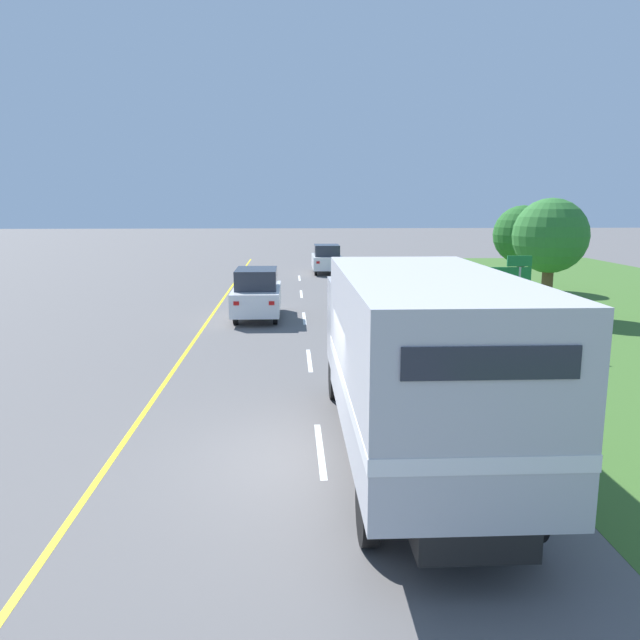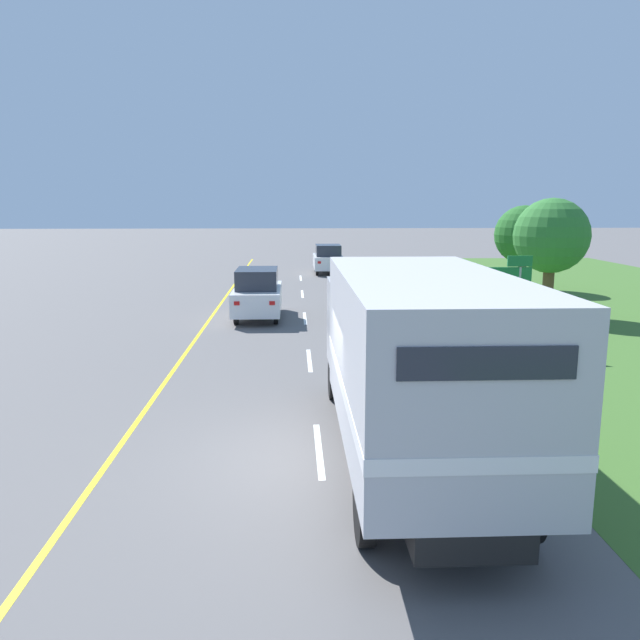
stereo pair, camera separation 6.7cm
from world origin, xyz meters
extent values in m
plane|color=#5B5959|center=(0.00, 0.00, 0.00)|extent=(200.00, 200.00, 0.00)
cube|color=yellow|center=(-3.70, 12.19, 0.00)|extent=(0.12, 55.07, 0.01)
cube|color=white|center=(0.00, 0.43, 0.00)|extent=(0.12, 2.60, 0.01)
cube|color=white|center=(0.00, 7.03, 0.00)|extent=(0.12, 2.60, 0.01)
cube|color=white|center=(0.00, 13.63, 0.00)|extent=(0.12, 2.60, 0.01)
cube|color=white|center=(0.00, 20.23, 0.00)|extent=(0.12, 2.60, 0.01)
cube|color=white|center=(0.00, 26.83, 0.00)|extent=(0.12, 2.60, 0.01)
cylinder|color=black|center=(0.47, 3.48, 0.50)|extent=(0.22, 1.00, 1.00)
cylinder|color=black|center=(2.64, 3.48, 0.50)|extent=(0.22, 1.00, 1.00)
cylinder|color=black|center=(0.47, -2.76, 0.50)|extent=(0.22, 1.00, 1.00)
cylinder|color=black|center=(2.64, -2.76, 0.50)|extent=(0.22, 1.00, 1.00)
cube|color=black|center=(1.56, 0.00, 0.68)|extent=(1.39, 8.33, 0.36)
cube|color=#B7B7BC|center=(1.56, -1.05, 2.13)|extent=(2.53, 6.23, 2.53)
cube|color=white|center=(1.56, -1.05, 1.68)|extent=(2.55, 6.25, 0.20)
cube|color=#232833|center=(1.56, -4.18, 2.82)|extent=(1.89, 0.03, 0.36)
cube|color=#B7B7BC|center=(1.56, 3.12, 1.81)|extent=(2.43, 2.10, 1.90)
cube|color=#283342|center=(1.56, 4.18, 2.05)|extent=(2.15, 0.03, 0.85)
cylinder|color=black|center=(-2.58, 15.10, 0.33)|extent=(0.16, 0.66, 0.66)
cylinder|color=black|center=(-1.10, 15.10, 0.33)|extent=(0.16, 0.66, 0.66)
cylinder|color=black|center=(-2.58, 12.50, 0.33)|extent=(0.16, 0.66, 0.66)
cylinder|color=black|center=(-1.10, 12.50, 0.33)|extent=(0.16, 0.66, 0.66)
cube|color=white|center=(-1.84, 13.80, 0.77)|extent=(1.80, 4.19, 0.88)
cube|color=#282D38|center=(-1.84, 13.63, 1.58)|extent=(1.55, 2.30, 0.75)
cube|color=red|center=(-2.47, 11.70, 0.92)|extent=(0.20, 0.03, 0.14)
cube|color=red|center=(-1.21, 11.70, 0.92)|extent=(0.20, 0.03, 0.14)
cylinder|color=black|center=(1.04, 30.57, 0.33)|extent=(0.16, 0.66, 0.66)
cylinder|color=black|center=(2.52, 30.57, 0.33)|extent=(0.16, 0.66, 0.66)
cylinder|color=black|center=(1.04, 28.18, 0.33)|extent=(0.16, 0.66, 0.66)
cylinder|color=black|center=(2.52, 28.18, 0.33)|extent=(0.16, 0.66, 0.66)
cube|color=white|center=(1.78, 29.37, 0.74)|extent=(1.80, 3.85, 0.81)
cube|color=#282D38|center=(1.78, 29.22, 1.49)|extent=(1.55, 2.12, 0.69)
cube|color=red|center=(1.15, 27.44, 0.88)|extent=(0.20, 0.03, 0.14)
cube|color=red|center=(2.41, 27.44, 0.88)|extent=(0.20, 0.03, 0.14)
cylinder|color=#9E9EA3|center=(4.72, 8.01, 1.28)|extent=(0.09, 0.09, 2.56)
cylinder|color=#9E9EA3|center=(6.36, 8.01, 1.28)|extent=(0.09, 0.09, 2.56)
cube|color=#196B33|center=(5.54, 8.01, 1.81)|extent=(2.34, 0.06, 1.49)
cube|color=#196B33|center=(6.34, 8.01, 2.74)|extent=(0.75, 0.06, 0.32)
cube|color=silver|center=(5.54, 7.98, 1.81)|extent=(1.83, 0.02, 0.27)
cylinder|color=brown|center=(9.60, 13.64, 1.01)|extent=(0.43, 0.43, 2.03)
sphere|color=#2D702D|center=(9.60, 13.64, 3.19)|extent=(2.91, 2.91, 2.91)
cylinder|color=#4C3823|center=(11.37, 21.27, 0.83)|extent=(0.39, 0.39, 1.65)
sphere|color=#236023|center=(11.37, 21.27, 2.84)|extent=(2.97, 2.97, 2.97)
camera|label=1|loc=(-0.51, -10.34, 4.46)|focal=35.00mm
camera|label=2|loc=(-0.45, -10.35, 4.46)|focal=35.00mm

